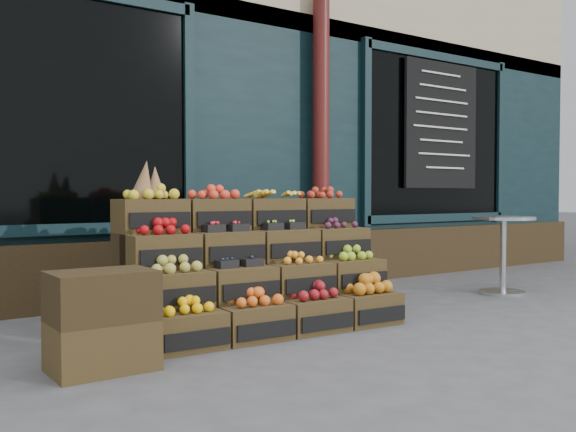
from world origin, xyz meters
TOP-DOWN VIEW (x-y plane):
  - ground at (0.00, 0.00)m, footprint 60.00×60.00m
  - shop_facade at (0.00, 5.11)m, footprint 12.00×6.24m
  - crate_display at (-0.50, 0.72)m, footprint 2.08×1.08m
  - spare_crates at (-1.90, 0.16)m, footprint 0.58×0.40m
  - bistro_table at (2.43, 0.59)m, footprint 0.63×0.63m
  - shopkeeper at (-1.63, 2.91)m, footprint 0.75×0.55m

SIDE VIEW (x-z plane):
  - ground at x=0.00m, z-range 0.00..0.00m
  - spare_crates at x=-1.90m, z-range 0.00..0.58m
  - crate_display at x=-0.50m, z-range -0.24..1.03m
  - bistro_table at x=2.43m, z-range 0.10..0.89m
  - shopkeeper at x=-1.63m, z-range 0.00..1.91m
  - shop_facade at x=0.00m, z-range 0.00..4.80m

